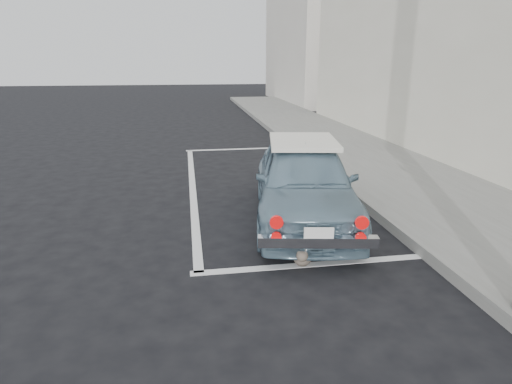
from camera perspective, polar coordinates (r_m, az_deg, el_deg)
ground at (r=5.52m, az=1.65°, el=-7.69°), size 80.00×80.00×0.00m
sidewalk at (r=8.38m, az=20.93°, el=0.45°), size 2.80×40.00×0.15m
building_far at (r=26.02m, az=7.57°, el=20.70°), size 3.50×10.00×8.00m
pline_rear at (r=5.20m, az=8.20°, el=-9.49°), size 3.00×0.12×0.01m
pline_front at (r=11.74m, az=-1.94°, el=5.76°), size 3.00×0.12×0.01m
pline_side at (r=8.25m, az=-8.46°, el=0.66°), size 0.12×7.00×0.01m
retro_coupe at (r=6.39m, az=6.43°, el=1.49°), size 2.01×3.72×1.20m
cat at (r=5.11m, az=6.23°, el=-8.37°), size 0.33×0.49×0.28m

